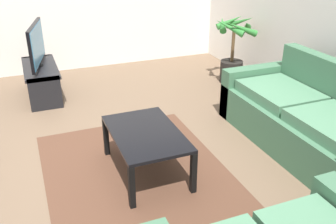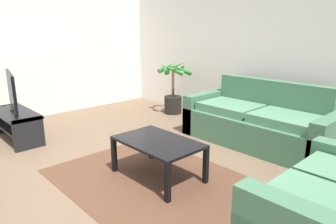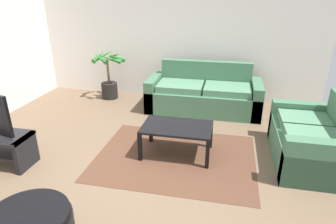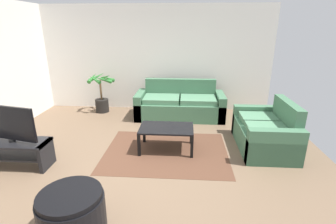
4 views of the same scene
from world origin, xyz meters
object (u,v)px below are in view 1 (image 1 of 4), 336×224
object	(u,v)px
coffee_table	(146,137)
couch_main	(310,122)
tv_stand	(41,76)
tv	(37,44)
potted_palm	(233,54)

from	to	relation	value
coffee_table	couch_main	bearing A→B (deg)	83.57
tv_stand	coffee_table	world-z (taller)	same
couch_main	tv	world-z (taller)	tv
tv_stand	tv	distance (m)	0.46
couch_main	tv_stand	bearing A→B (deg)	-135.73
coffee_table	tv	bearing A→B (deg)	-162.56
tv	potted_palm	world-z (taller)	potted_palm
couch_main	coffee_table	bearing A→B (deg)	-96.43
couch_main	coffee_table	size ratio (longest dim) A/B	2.21
tv	couch_main	bearing A→B (deg)	44.24
tv_stand	couch_main	bearing A→B (deg)	44.27
potted_palm	couch_main	bearing A→B (deg)	-7.31
tv	coffee_table	size ratio (longest dim) A/B	0.99
coffee_table	potted_palm	world-z (taller)	potted_palm
tv_stand	potted_palm	distance (m)	2.84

